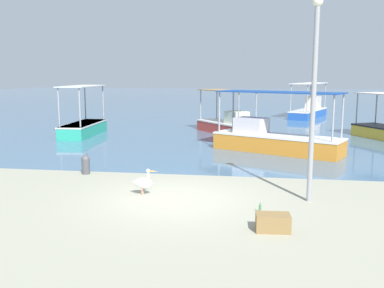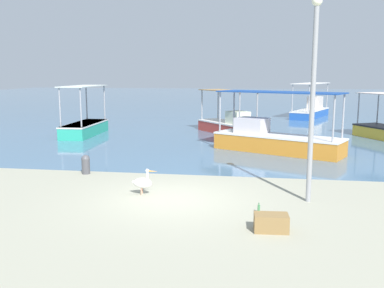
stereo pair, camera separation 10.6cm
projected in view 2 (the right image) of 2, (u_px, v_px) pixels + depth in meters
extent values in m
plane|color=#999883|center=(175.00, 199.00, 12.38)|extent=(120.00, 120.00, 0.00)
cube|color=#466988|center=(241.00, 100.00, 59.18)|extent=(110.00, 90.00, 0.00)
cube|color=#BC3A31|center=(228.00, 128.00, 25.93)|extent=(3.99, 4.50, 0.68)
cube|color=silver|center=(228.00, 123.00, 25.88)|extent=(4.05, 4.56, 0.08)
cylinder|color=#99999E|center=(202.00, 105.00, 27.17)|extent=(0.08, 0.08, 1.87)
cylinder|color=#99999E|center=(218.00, 104.00, 27.77)|extent=(0.08, 0.08, 1.87)
cylinder|color=#99999E|center=(240.00, 109.00, 23.67)|extent=(0.08, 0.08, 1.87)
cylinder|color=#99999E|center=(257.00, 109.00, 24.26)|extent=(0.08, 0.08, 1.87)
cube|color=#987548|center=(228.00, 91.00, 25.56)|extent=(3.95, 4.41, 0.05)
cube|color=beige|center=(238.00, 118.00, 24.93)|extent=(1.53, 1.55, 0.73)
cylinder|color=#99999E|center=(358.00, 109.00, 24.77)|extent=(0.08, 0.08, 1.77)
cylinder|color=#99999E|center=(378.00, 108.00, 25.23)|extent=(0.08, 0.08, 1.77)
cube|color=#2154AE|center=(310.00, 113.00, 35.54)|extent=(3.73, 6.16, 0.63)
cube|color=silver|center=(310.00, 110.00, 35.50)|extent=(3.78, 6.21, 0.08)
cylinder|color=#99999E|center=(309.00, 99.00, 32.66)|extent=(0.08, 0.08, 2.13)
cylinder|color=#99999E|center=(292.00, 98.00, 33.32)|extent=(0.08, 0.08, 2.13)
cylinder|color=#99999E|center=(327.00, 95.00, 37.32)|extent=(0.08, 0.08, 2.13)
cylinder|color=#99999E|center=(312.00, 95.00, 37.98)|extent=(0.08, 0.08, 2.13)
cube|color=silver|center=(311.00, 83.00, 35.14)|extent=(3.75, 6.01, 0.05)
cube|color=beige|center=(315.00, 102.00, 36.55)|extent=(1.45, 1.51, 1.02)
cube|color=teal|center=(85.00, 129.00, 25.16)|extent=(1.60, 4.62, 0.72)
cube|color=silver|center=(85.00, 124.00, 25.11)|extent=(1.64, 4.67, 0.08)
cylinder|color=#99999E|center=(86.00, 102.00, 26.99)|extent=(0.08, 0.08, 2.12)
cylinder|color=#99999E|center=(104.00, 103.00, 26.86)|extent=(0.08, 0.08, 2.12)
cylinder|color=#99999E|center=(60.00, 107.00, 23.00)|extent=(0.08, 0.08, 2.12)
cylinder|color=#99999E|center=(81.00, 108.00, 22.88)|extent=(0.08, 0.08, 2.12)
cube|color=silver|center=(83.00, 86.00, 24.76)|extent=(1.69, 4.43, 0.05)
cube|color=orange|center=(277.00, 144.00, 19.66)|extent=(6.00, 4.04, 0.80)
cube|color=silver|center=(278.00, 136.00, 19.60)|extent=(6.05, 4.09, 0.08)
cylinder|color=#99999E|center=(343.00, 116.00, 18.45)|extent=(0.08, 0.08, 1.93)
cylinder|color=#99999E|center=(334.00, 119.00, 17.36)|extent=(0.08, 0.08, 1.93)
cylinder|color=#99999E|center=(234.00, 110.00, 21.52)|extent=(0.08, 0.08, 1.93)
cylinder|color=#99999E|center=(220.00, 112.00, 20.43)|extent=(0.08, 0.08, 1.93)
cube|color=navy|center=(279.00, 92.00, 19.28)|extent=(5.87, 4.04, 0.05)
cube|color=silver|center=(252.00, 125.00, 20.29)|extent=(1.75, 1.61, 0.71)
cylinder|color=#E0997A|center=(142.00, 191.00, 12.85)|extent=(0.03, 0.03, 0.22)
cylinder|color=#E0997A|center=(141.00, 191.00, 12.75)|extent=(0.03, 0.03, 0.22)
ellipsoid|color=white|center=(143.00, 183.00, 12.75)|extent=(0.57, 0.30, 0.32)
ellipsoid|color=white|center=(134.00, 182.00, 12.80)|extent=(0.16, 0.13, 0.10)
cylinder|color=white|center=(147.00, 176.00, 12.69)|extent=(0.07, 0.07, 0.26)
sphere|color=white|center=(147.00, 171.00, 12.66)|extent=(0.11, 0.11, 0.11)
cone|color=#E5933F|center=(153.00, 171.00, 12.63)|extent=(0.30, 0.07, 0.06)
cylinder|color=gray|center=(312.00, 107.00, 11.71)|extent=(0.14, 0.14, 5.36)
sphere|color=#EAEACC|center=(317.00, 1.00, 11.26)|extent=(0.28, 0.28, 0.28)
cylinder|color=#47474C|center=(86.00, 167.00, 15.44)|extent=(0.29, 0.29, 0.51)
sphere|color=#4C4C51|center=(86.00, 159.00, 15.40)|extent=(0.31, 0.31, 0.31)
cube|color=olive|center=(271.00, 223.00, 9.81)|extent=(0.81, 0.52, 0.40)
cylinder|color=#3F7F4C|center=(259.00, 209.00, 11.13)|extent=(0.07, 0.07, 0.20)
cylinder|color=#3F7F4C|center=(259.00, 204.00, 11.11)|extent=(0.03, 0.03, 0.07)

